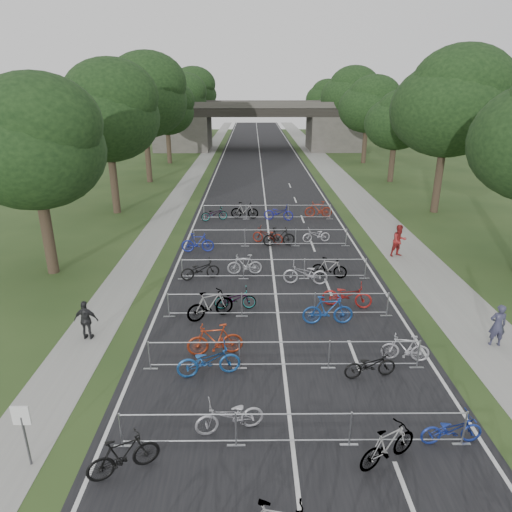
{
  "coord_description": "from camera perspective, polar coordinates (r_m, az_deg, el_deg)",
  "views": [
    {
      "loc": [
        -1.07,
        -6.18,
        9.16
      ],
      "look_at": [
        -0.9,
        15.38,
        1.1
      ],
      "focal_mm": 32.0,
      "sensor_mm": 36.0,
      "label": 1
    }
  ],
  "objects": [
    {
      "name": "tree_right_5",
      "position": [
        83.38,
        9.81,
        18.01
      ],
      "size": [
        6.16,
        6.16,
        9.39
      ],
      "color": "#33261C",
      "rests_on": "ground"
    },
    {
      "name": "barrier_row_5",
      "position": [
        27.58,
        1.79,
        2.28
      ],
      "size": [
        9.7,
        0.08,
        1.1
      ],
      "color": "#A6A9AE",
      "rests_on": "ground"
    },
    {
      "name": "barrier_row_3",
      "position": [
        19.25,
        2.8,
        -6.12
      ],
      "size": [
        9.7,
        0.08,
        1.1
      ],
      "color": "#A6A9AE",
      "rests_on": "ground"
    },
    {
      "name": "overpass_bridge",
      "position": [
        71.41,
        0.41,
        15.98
      ],
      "size": [
        31.0,
        8.0,
        7.05
      ],
      "color": "#46443F",
      "rests_on": "ground"
    },
    {
      "name": "bike_20",
      "position": [
        26.83,
        -7.3,
        1.66
      ],
      "size": [
        1.92,
        0.63,
        1.14
      ],
      "primitive_type": "imported",
      "rotation": [
        0.0,
        0.0,
        1.62
      ],
      "color": "navy",
      "rests_on": "ground"
    },
    {
      "name": "bike_17",
      "position": [
        23.44,
        -1.43,
        -1.08
      ],
      "size": [
        1.82,
        0.61,
        1.08
      ],
      "primitive_type": "imported",
      "rotation": [
        0.0,
        0.0,
        4.77
      ],
      "color": "#9EA0A6",
      "rests_on": "ground"
    },
    {
      "name": "bike_5",
      "position": [
        13.5,
        -3.31,
        -19.39
      ],
      "size": [
        2.06,
        1.15,
        1.03
      ],
      "primitive_type": "imported",
      "rotation": [
        0.0,
        0.0,
        4.96
      ],
      "color": "#9E9DA4",
      "rests_on": "ground"
    },
    {
      "name": "bike_26",
      "position": [
        33.14,
        2.85,
        5.43
      ],
      "size": [
        2.22,
        1.09,
        1.12
      ],
      "primitive_type": "imported",
      "rotation": [
        0.0,
        0.0,
        1.4
      ],
      "color": "navy",
      "rests_on": "ground"
    },
    {
      "name": "bike_22",
      "position": [
        27.67,
        2.89,
        2.42
      ],
      "size": [
        2.01,
        0.79,
        1.17
      ],
      "primitive_type": "imported",
      "rotation": [
        0.0,
        0.0,
        1.7
      ],
      "color": "black",
      "rests_on": "ground"
    },
    {
      "name": "lane_markings",
      "position": [
        56.93,
        0.63,
        11.24
      ],
      "size": [
        0.12,
        140.0,
        0.0
      ],
      "primitive_type": "cube",
      "color": "silver",
      "rests_on": "ground"
    },
    {
      "name": "tree_right_1",
      "position": [
        36.96,
        23.16,
        16.99
      ],
      "size": [
        8.18,
        8.18,
        12.47
      ],
      "color": "#33261C",
      "rests_on": "ground"
    },
    {
      "name": "barrier_row_6",
      "position": [
        33.33,
        1.4,
        5.51
      ],
      "size": [
        9.7,
        0.08,
        1.1
      ],
      "color": "#A6A9AE",
      "rests_on": "ground"
    },
    {
      "name": "bike_24",
      "position": [
        33.13,
        -5.24,
        5.27
      ],
      "size": [
        2.04,
        1.23,
        1.01
      ],
      "primitive_type": "imported",
      "rotation": [
        0.0,
        0.0,
        1.88
      ],
      "color": "#A6A9AE",
      "rests_on": "ground"
    },
    {
      "name": "bike_6",
      "position": [
        13.04,
        16.18,
        -21.78
      ],
      "size": [
        1.88,
        1.36,
        1.12
      ],
      "primitive_type": "imported",
      "rotation": [
        0.0,
        0.0,
        2.08
      ],
      "color": "#A6A9AE",
      "rests_on": "ground"
    },
    {
      "name": "tree_left_3",
      "position": [
        59.07,
        -11.05,
        17.55
      ],
      "size": [
        6.72,
        6.72,
        10.25
      ],
      "color": "#33261C",
      "rests_on": "ground"
    },
    {
      "name": "bike_23",
      "position": [
        28.61,
        7.56,
        2.6
      ],
      "size": [
        1.82,
        0.9,
        0.92
      ],
      "primitive_type": "imported",
      "rotation": [
        0.0,
        0.0,
        4.89
      ],
      "color": "silver",
      "rests_on": "ground"
    },
    {
      "name": "road",
      "position": [
        56.93,
        0.63,
        11.24
      ],
      "size": [
        11.0,
        140.0,
        0.01
      ],
      "primitive_type": "cube",
      "color": "black",
      "rests_on": "ground"
    },
    {
      "name": "bike_10",
      "position": [
        16.01,
        14.07,
        -13.08
      ],
      "size": [
        1.87,
        0.91,
        0.94
      ],
      "primitive_type": "imported",
      "rotation": [
        0.0,
        0.0,
        1.74
      ],
      "color": "black",
      "rests_on": "ground"
    },
    {
      "name": "sidewalk_right",
      "position": [
        57.64,
        8.76,
        11.13
      ],
      "size": [
        3.0,
        140.0,
        0.01
      ],
      "primitive_type": "cube",
      "color": "gray",
      "rests_on": "ground"
    },
    {
      "name": "tree_right_4",
      "position": [
        71.54,
        11.61,
        19.1
      ],
      "size": [
        8.18,
        8.18,
        12.47
      ],
      "color": "#33261C",
      "rests_on": "ground"
    },
    {
      "name": "park_sign",
      "position": [
        13.39,
        -27.13,
        -18.26
      ],
      "size": [
        0.45,
        0.06,
        1.83
      ],
      "color": "#4C4C51",
      "rests_on": "ground"
    },
    {
      "name": "bike_8",
      "position": [
        15.69,
        -5.95,
        -12.87
      ],
      "size": [
        2.25,
        1.17,
        1.12
      ],
      "primitive_type": "imported",
      "rotation": [
        0.0,
        0.0,
        1.78
      ],
      "color": "#1A4D93",
      "rests_on": "ground"
    },
    {
      "name": "barrier_row_4",
      "position": [
        22.89,
        2.26,
        -1.63
      ],
      "size": [
        9.7,
        0.08,
        1.1
      ],
      "color": "#A6A9AE",
      "rests_on": "ground"
    },
    {
      "name": "tree_left_2",
      "position": [
        47.26,
        -13.82,
        18.68
      ],
      "size": [
        8.4,
        8.4,
        12.81
      ],
      "color": "#33261C",
      "rests_on": "ground"
    },
    {
      "name": "tree_left_5",
      "position": [
        82.76,
        -8.1,
        19.59
      ],
      "size": [
        8.4,
        8.4,
        12.81
      ],
      "color": "#33261C",
      "rests_on": "ground"
    },
    {
      "name": "tree_right_6",
      "position": [
        95.19,
        8.57,
        18.94
      ],
      "size": [
        7.17,
        7.17,
        10.93
      ],
      "color": "#33261C",
      "rests_on": "ground"
    },
    {
      "name": "bike_15",
      "position": [
        20.42,
        11.3,
        -4.82
      ],
      "size": [
        2.27,
        1.19,
        1.13
      ],
      "primitive_type": "imported",
      "rotation": [
        0.0,
        0.0,
        1.36
      ],
      "color": "maroon",
      "rests_on": "ground"
    },
    {
      "name": "tree_left_1",
      "position": [
        35.68,
        -18.05,
        16.56
      ],
      "size": [
        7.56,
        7.56,
        11.53
      ],
      "color": "#33261C",
      "rests_on": "ground"
    },
    {
      "name": "tree_right_3",
      "position": [
        59.85,
        13.92,
        17.79
      ],
      "size": [
        7.17,
        7.17,
        10.93
      ],
      "color": "#33261C",
      "rests_on": "ground"
    },
    {
      "name": "pedestrian_a",
      "position": [
        19.3,
        27.96,
        -7.66
      ],
      "size": [
        0.64,
        0.45,
        1.67
      ],
      "primitive_type": "imported",
      "rotation": [
        0.0,
        0.0,
        3.06
      ],
      "color": "#31314A",
      "rests_on": "ground"
    },
    {
      "name": "bike_13",
      "position": [
        19.9,
        -2.63,
        -5.38
      ],
      "size": [
        1.86,
        0.73,
        0.96
      ],
      "primitive_type": "imported",
      "rotation": [
        0.0,
        0.0,
        1.62
      ],
      "color": "#A6A9AE",
      "rests_on": "ground"
    },
    {
      "name": "bike_18",
      "position": [
        22.4,
        6.18,
        -2.18
      ],
      "size": [
        2.23,
        0.97,
        1.14
      ],
      "primitive_type": "imported",
      "rotation": [
        0.0,
        0.0,
        4.61
      ],
      "color": "#A5A5AD",
      "rests_on": "ground"
    },
    {
      "name": "bike_12",
      "position": [
        19.13,
        -5.74,
        -6.1
      ],
      "size": [
        2.12,
        1.52,
        1.26
      ],
      "primitive_type": "imported",
      "rotation": [
        0.0,
        0.0,
        2.07
      ],
      "color": "#A6A9AE",
      "rests_on": "ground"
    },
    {
      "name": "sidewalk_left",
      "position": [
        57.28,
        -7.03,
        11.15
      ],
      "size": [
        2.0,
        140.0,
        0.01
      ],
      "primitive_type": "cube",
      "color": "gray",
      "rests_on": "ground"
    },
    {
      "name": "bike_25",
      "position": [
        33.51,
        -1.43,
        5.7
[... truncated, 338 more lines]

